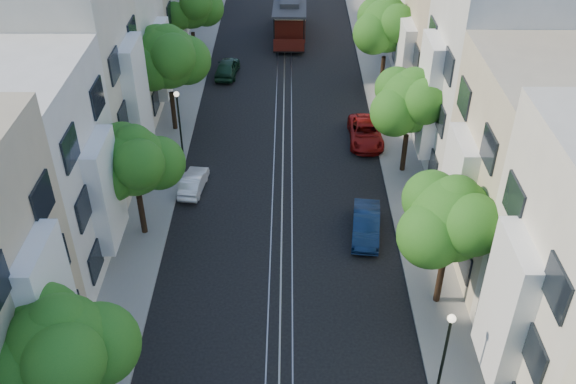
{
  "coord_description": "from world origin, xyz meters",
  "views": [
    {
      "loc": [
        0.4,
        -12.33,
        21.25
      ],
      "look_at": [
        0.34,
        14.67,
        2.2
      ],
      "focal_mm": 40.0,
      "sensor_mm": 36.0,
      "label": 1
    }
  ],
  "objects_px": {
    "cable_car": "(290,14)",
    "parked_car_w_far": "(227,67)",
    "tree_e_c": "(411,103)",
    "lamp_east": "(447,343)",
    "tree_e_b": "(452,221)",
    "parked_car_w_mid": "(194,182)",
    "tree_w_d": "(191,6)",
    "tree_w_a": "(62,350)",
    "tree_e_d": "(387,27)",
    "lamp_west": "(178,113)",
    "parked_car_e_mid": "(366,225)",
    "tree_w_c": "(168,59)",
    "tree_w_b": "(135,163)",
    "parked_car_e_far": "(365,133)"
  },
  "relations": [
    {
      "from": "cable_car",
      "to": "parked_car_w_far",
      "type": "distance_m",
      "value": 9.43
    },
    {
      "from": "tree_e_c",
      "to": "lamp_east",
      "type": "distance_m",
      "value": 16.1
    },
    {
      "from": "tree_e_b",
      "to": "lamp_east",
      "type": "bearing_deg",
      "value": -100.93
    },
    {
      "from": "parked_car_w_mid",
      "to": "tree_w_d",
      "type": "bearing_deg",
      "value": -76.6
    },
    {
      "from": "tree_e_c",
      "to": "tree_w_a",
      "type": "xyz_separation_m",
      "value": [
        -14.4,
        -18.0,
        0.13
      ]
    },
    {
      "from": "tree_e_d",
      "to": "lamp_west",
      "type": "height_order",
      "value": "tree_e_d"
    },
    {
      "from": "lamp_west",
      "to": "tree_e_c",
      "type": "bearing_deg",
      "value": -8.49
    },
    {
      "from": "cable_car",
      "to": "parked_car_w_mid",
      "type": "distance_m",
      "value": 24.16
    },
    {
      "from": "tree_w_a",
      "to": "parked_car_w_mid",
      "type": "height_order",
      "value": "tree_w_a"
    },
    {
      "from": "tree_e_c",
      "to": "cable_car",
      "type": "xyz_separation_m",
      "value": [
        -6.81,
        21.52,
        -2.59
      ]
    },
    {
      "from": "tree_w_d",
      "to": "parked_car_w_far",
      "type": "relative_size",
      "value": 1.68
    },
    {
      "from": "cable_car",
      "to": "parked_car_w_far",
      "type": "relative_size",
      "value": 2.28
    },
    {
      "from": "tree_e_b",
      "to": "tree_w_d",
      "type": "xyz_separation_m",
      "value": [
        -14.4,
        27.0,
        -0.13
      ]
    },
    {
      "from": "parked_car_e_mid",
      "to": "lamp_west",
      "type": "bearing_deg",
      "value": 149.37
    },
    {
      "from": "cable_car",
      "to": "parked_car_e_mid",
      "type": "xyz_separation_m",
      "value": [
        3.95,
        -27.57,
        -1.36
      ]
    },
    {
      "from": "tree_e_b",
      "to": "tree_w_c",
      "type": "distance_m",
      "value": 21.53
    },
    {
      "from": "parked_car_w_far",
      "to": "tree_e_c",
      "type": "bearing_deg",
      "value": 135.8
    },
    {
      "from": "tree_w_b",
      "to": "parked_car_e_mid",
      "type": "xyz_separation_m",
      "value": [
        11.54,
        -0.05,
        -3.75
      ]
    },
    {
      "from": "tree_e_d",
      "to": "parked_car_w_mid",
      "type": "height_order",
      "value": "tree_e_d"
    },
    {
      "from": "tree_w_b",
      "to": "parked_car_w_mid",
      "type": "distance_m",
      "value": 5.96
    },
    {
      "from": "tree_w_a",
      "to": "parked_car_e_mid",
      "type": "height_order",
      "value": "tree_w_a"
    },
    {
      "from": "lamp_east",
      "to": "lamp_west",
      "type": "height_order",
      "value": "same"
    },
    {
      "from": "parked_car_w_far",
      "to": "parked_car_w_mid",
      "type": "bearing_deg",
      "value": 92.49
    },
    {
      "from": "tree_e_b",
      "to": "parked_car_e_far",
      "type": "distance_m",
      "value": 15.25
    },
    {
      "from": "tree_e_b",
      "to": "tree_e_d",
      "type": "distance_m",
      "value": 22.0
    },
    {
      "from": "tree_w_b",
      "to": "tree_w_c",
      "type": "relative_size",
      "value": 0.88
    },
    {
      "from": "lamp_west",
      "to": "lamp_east",
      "type": "bearing_deg",
      "value": -55.01
    },
    {
      "from": "tree_w_b",
      "to": "parked_car_e_far",
      "type": "relative_size",
      "value": 1.39
    },
    {
      "from": "tree_w_a",
      "to": "parked_car_w_mid",
      "type": "bearing_deg",
      "value": 82.76
    },
    {
      "from": "tree_w_a",
      "to": "tree_w_c",
      "type": "relative_size",
      "value": 0.94
    },
    {
      "from": "tree_w_b",
      "to": "tree_w_d",
      "type": "distance_m",
      "value": 22.0
    },
    {
      "from": "tree_e_b",
      "to": "parked_car_e_mid",
      "type": "bearing_deg",
      "value": 120.01
    },
    {
      "from": "tree_w_c",
      "to": "parked_car_w_mid",
      "type": "height_order",
      "value": "tree_w_c"
    },
    {
      "from": "tree_w_c",
      "to": "tree_w_a",
      "type": "bearing_deg",
      "value": -90.0
    },
    {
      "from": "lamp_west",
      "to": "parked_car_w_far",
      "type": "height_order",
      "value": "lamp_west"
    },
    {
      "from": "tree_w_b",
      "to": "lamp_east",
      "type": "height_order",
      "value": "tree_w_b"
    },
    {
      "from": "tree_w_c",
      "to": "parked_car_e_mid",
      "type": "relative_size",
      "value": 1.8
    },
    {
      "from": "tree_e_c",
      "to": "tree_w_d",
      "type": "xyz_separation_m",
      "value": [
        -14.4,
        16.0,
        0.0
      ]
    },
    {
      "from": "tree_w_b",
      "to": "tree_e_d",
      "type": "bearing_deg",
      "value": 49.73
    },
    {
      "from": "tree_e_d",
      "to": "tree_w_d",
      "type": "bearing_deg",
      "value": 160.85
    },
    {
      "from": "parked_car_w_mid",
      "to": "tree_w_c",
      "type": "bearing_deg",
      "value": -66.72
    },
    {
      "from": "tree_w_a",
      "to": "parked_car_e_mid",
      "type": "relative_size",
      "value": 1.7
    },
    {
      "from": "parked_car_w_mid",
      "to": "parked_car_w_far",
      "type": "xyz_separation_m",
      "value": [
        0.7,
        15.49,
        0.13
      ]
    },
    {
      "from": "tree_w_b",
      "to": "tree_w_a",
      "type": "bearing_deg",
      "value": -90.0
    },
    {
      "from": "parked_car_e_far",
      "to": "lamp_east",
      "type": "bearing_deg",
      "value": -86.44
    },
    {
      "from": "tree_w_c",
      "to": "parked_car_w_mid",
      "type": "bearing_deg",
      "value": -73.65
    },
    {
      "from": "parked_car_w_far",
      "to": "tree_e_b",
      "type": "bearing_deg",
      "value": 120.49
    },
    {
      "from": "tree_e_b",
      "to": "tree_w_d",
      "type": "bearing_deg",
      "value": 118.07
    },
    {
      "from": "tree_e_c",
      "to": "parked_car_w_mid",
      "type": "distance_m",
      "value": 13.16
    },
    {
      "from": "tree_w_c",
      "to": "tree_w_d",
      "type": "relative_size",
      "value": 1.09
    }
  ]
}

